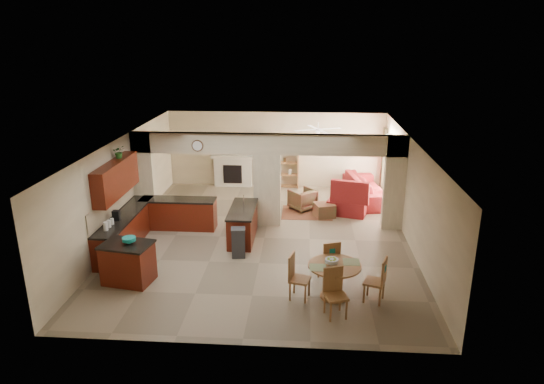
# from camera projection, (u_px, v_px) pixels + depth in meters

# --- Properties ---
(floor) EXTENTS (10.00, 10.00, 0.00)m
(floor) POSITION_uv_depth(u_px,v_px,m) (264.00, 238.00, 13.76)
(floor) COLOR #86765C
(floor) RESTS_ON ground
(ceiling) EXTENTS (10.00, 10.00, 0.00)m
(ceiling) POSITION_uv_depth(u_px,v_px,m) (264.00, 141.00, 12.88)
(ceiling) COLOR white
(ceiling) RESTS_ON wall_back
(wall_back) EXTENTS (8.00, 0.00, 8.00)m
(wall_back) POSITION_uv_depth(u_px,v_px,m) (276.00, 150.00, 18.06)
(wall_back) COLOR beige
(wall_back) RESTS_ON floor
(wall_front) EXTENTS (8.00, 0.00, 8.00)m
(wall_front) POSITION_uv_depth(u_px,v_px,m) (240.00, 278.00, 8.58)
(wall_front) COLOR beige
(wall_front) RESTS_ON floor
(wall_left) EXTENTS (0.00, 10.00, 10.00)m
(wall_left) POSITION_uv_depth(u_px,v_px,m) (122.00, 188.00, 13.59)
(wall_left) COLOR beige
(wall_left) RESTS_ON floor
(wall_right) EXTENTS (0.00, 10.00, 10.00)m
(wall_right) POSITION_uv_depth(u_px,v_px,m) (412.00, 194.00, 13.05)
(wall_right) COLOR beige
(wall_right) RESTS_ON floor
(partition_left_pier) EXTENTS (0.60, 0.25, 2.80)m
(partition_left_pier) POSITION_uv_depth(u_px,v_px,m) (144.00, 178.00, 14.52)
(partition_left_pier) COLOR beige
(partition_left_pier) RESTS_ON floor
(partition_center_pier) EXTENTS (0.80, 0.25, 2.20)m
(partition_center_pier) POSITION_uv_depth(u_px,v_px,m) (267.00, 190.00, 14.36)
(partition_center_pier) COLOR beige
(partition_center_pier) RESTS_ON floor
(partition_right_pier) EXTENTS (0.60, 0.25, 2.80)m
(partition_right_pier) POSITION_uv_depth(u_px,v_px,m) (394.00, 183.00, 14.02)
(partition_right_pier) COLOR beige
(partition_right_pier) RESTS_ON floor
(partition_header) EXTENTS (8.00, 0.25, 0.60)m
(partition_header) POSITION_uv_depth(u_px,v_px,m) (267.00, 144.00, 13.92)
(partition_header) COLOR beige
(partition_header) RESTS_ON partition_center_pier
(kitchen_counter) EXTENTS (2.52, 3.29, 1.48)m
(kitchen_counter) POSITION_uv_depth(u_px,v_px,m) (148.00, 223.00, 13.59)
(kitchen_counter) COLOR #401907
(kitchen_counter) RESTS_ON floor
(upper_cabinets) EXTENTS (0.35, 2.40, 0.90)m
(upper_cabinets) POSITION_uv_depth(u_px,v_px,m) (116.00, 178.00, 12.65)
(upper_cabinets) COLOR #401907
(upper_cabinets) RESTS_ON wall_left
(peninsula) EXTENTS (0.70, 1.85, 0.91)m
(peninsula) POSITION_uv_depth(u_px,v_px,m) (243.00, 224.00, 13.55)
(peninsula) COLOR #401907
(peninsula) RESTS_ON floor
(wall_clock) EXTENTS (0.34, 0.03, 0.34)m
(wall_clock) POSITION_uv_depth(u_px,v_px,m) (197.00, 146.00, 13.93)
(wall_clock) COLOR #53331B
(wall_clock) RESTS_ON partition_header
(rug) EXTENTS (1.60, 1.30, 0.01)m
(rug) POSITION_uv_depth(u_px,v_px,m) (307.00, 213.00, 15.67)
(rug) COLOR brown
(rug) RESTS_ON floor
(fireplace) EXTENTS (1.60, 0.35, 1.20)m
(fireplace) POSITION_uv_depth(u_px,v_px,m) (233.00, 170.00, 18.25)
(fireplace) COLOR beige
(fireplace) RESTS_ON floor
(shelving_unit) EXTENTS (1.00, 0.32, 1.80)m
(shelving_unit) POSITION_uv_depth(u_px,v_px,m) (285.00, 164.00, 18.02)
(shelving_unit) COLOR #A46738
(shelving_unit) RESTS_ON floor
(window_a) EXTENTS (0.02, 0.90, 1.90)m
(window_a) POSITION_uv_depth(u_px,v_px,m) (396.00, 177.00, 15.30)
(window_a) COLOR white
(window_a) RESTS_ON wall_right
(window_b) EXTENTS (0.02, 0.90, 1.90)m
(window_b) POSITION_uv_depth(u_px,v_px,m) (387.00, 164.00, 16.91)
(window_b) COLOR white
(window_b) RESTS_ON wall_right
(glazed_door) EXTENTS (0.02, 0.70, 2.10)m
(glazed_door) POSITION_uv_depth(u_px,v_px,m) (391.00, 174.00, 16.15)
(glazed_door) COLOR white
(glazed_door) RESTS_ON wall_right
(drape_a_left) EXTENTS (0.10, 0.28, 2.30)m
(drape_a_left) POSITION_uv_depth(u_px,v_px,m) (398.00, 183.00, 14.73)
(drape_a_left) COLOR #381E16
(drape_a_left) RESTS_ON wall_right
(drape_a_right) EXTENTS (0.10, 0.28, 2.30)m
(drape_a_right) POSITION_uv_depth(u_px,v_px,m) (391.00, 172.00, 15.87)
(drape_a_right) COLOR #381E16
(drape_a_right) RESTS_ON wall_right
(drape_b_left) EXTENTS (0.10, 0.28, 2.30)m
(drape_b_left) POSITION_uv_depth(u_px,v_px,m) (389.00, 168.00, 16.34)
(drape_b_left) COLOR #381E16
(drape_b_left) RESTS_ON wall_right
(drape_b_right) EXTENTS (0.10, 0.28, 2.30)m
(drape_b_right) POSITION_uv_depth(u_px,v_px,m) (383.00, 159.00, 17.48)
(drape_b_right) COLOR #381E16
(drape_b_right) RESTS_ON wall_right
(ceiling_fan) EXTENTS (1.00, 1.00, 0.10)m
(ceiling_fan) POSITION_uv_depth(u_px,v_px,m) (318.00, 129.00, 15.70)
(ceiling_fan) COLOR white
(ceiling_fan) RESTS_ON ceiling
(kitchen_island) EXTENTS (1.23, 0.97, 0.97)m
(kitchen_island) POSITION_uv_depth(u_px,v_px,m) (128.00, 263.00, 11.19)
(kitchen_island) COLOR #401907
(kitchen_island) RESTS_ON floor
(teal_bowl) EXTENTS (0.31, 0.31, 0.14)m
(teal_bowl) POSITION_uv_depth(u_px,v_px,m) (129.00, 240.00, 11.04)
(teal_bowl) COLOR teal
(teal_bowl) RESTS_ON kitchen_island
(trash_can) EXTENTS (0.38, 0.34, 0.73)m
(trash_can) POSITION_uv_depth(u_px,v_px,m) (238.00, 244.00, 12.49)
(trash_can) COLOR #2D2C2F
(trash_can) RESTS_ON floor
(dining_table) EXTENTS (1.15, 1.15, 0.79)m
(dining_table) POSITION_uv_depth(u_px,v_px,m) (334.00, 276.00, 10.50)
(dining_table) COLOR #A46738
(dining_table) RESTS_ON floor
(fruit_bowl) EXTENTS (0.29, 0.29, 0.16)m
(fruit_bowl) POSITION_uv_depth(u_px,v_px,m) (332.00, 261.00, 10.40)
(fruit_bowl) COLOR #86B627
(fruit_bowl) RESTS_ON dining_table
(sofa) EXTENTS (2.99, 1.59, 0.83)m
(sofa) POSITION_uv_depth(u_px,v_px,m) (368.00, 188.00, 16.77)
(sofa) COLOR maroon
(sofa) RESTS_ON floor
(chaise) EXTENTS (1.41, 1.26, 0.48)m
(chaise) POSITION_uv_depth(u_px,v_px,m) (348.00, 206.00, 15.60)
(chaise) COLOR maroon
(chaise) RESTS_ON floor
(armchair) EXTENTS (1.04, 1.04, 0.68)m
(armchair) POSITION_uv_depth(u_px,v_px,m) (302.00, 199.00, 15.90)
(armchair) COLOR maroon
(armchair) RESTS_ON floor
(ottoman) EXTENTS (0.74, 0.74, 0.43)m
(ottoman) POSITION_uv_depth(u_px,v_px,m) (324.00, 210.00, 15.30)
(ottoman) COLOR maroon
(ottoman) RESTS_ON floor
(plant) EXTENTS (0.39, 0.37, 0.34)m
(plant) POSITION_uv_depth(u_px,v_px,m) (119.00, 152.00, 12.81)
(plant) COLOR #154F15
(plant) RESTS_ON upper_cabinets
(chair_north) EXTENTS (0.53, 0.53, 1.02)m
(chair_north) POSITION_uv_depth(u_px,v_px,m) (330.00, 260.00, 11.18)
(chair_north) COLOR #A46738
(chair_north) RESTS_ON floor
(chair_east) EXTENTS (0.54, 0.54, 1.02)m
(chair_east) POSITION_uv_depth(u_px,v_px,m) (379.00, 278.00, 10.32)
(chair_east) COLOR #A46738
(chair_east) RESTS_ON floor
(chair_south) EXTENTS (0.53, 0.53, 1.02)m
(chair_south) POSITION_uv_depth(u_px,v_px,m) (334.00, 290.00, 9.86)
(chair_south) COLOR #A46738
(chair_south) RESTS_ON floor
(chair_west) EXTENTS (0.51, 0.51, 1.02)m
(chair_west) POSITION_uv_depth(u_px,v_px,m) (296.00, 275.00, 10.48)
(chair_west) COLOR #A46738
(chair_west) RESTS_ON floor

